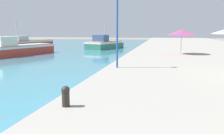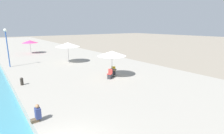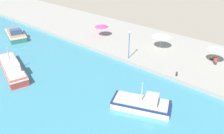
% 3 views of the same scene
% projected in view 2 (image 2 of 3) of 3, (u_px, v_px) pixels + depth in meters
% --- Properties ---
extents(quay_promenade, '(16.00, 90.00, 0.63)m').
position_uv_depth(quay_promenade, '(36.00, 49.00, 39.89)').
color(quay_promenade, gray).
rests_on(quay_promenade, ground_plane).
extents(cafe_umbrella_pink, '(2.73, 2.73, 2.56)m').
position_uv_depth(cafe_umbrella_pink, '(112.00, 53.00, 16.47)').
color(cafe_umbrella_pink, '#B7B7B7').
rests_on(cafe_umbrella_pink, quay_promenade).
extents(cafe_umbrella_white, '(3.17, 3.17, 2.72)m').
position_uv_depth(cafe_umbrella_white, '(68.00, 45.00, 23.18)').
color(cafe_umbrella_white, '#B7B7B7').
rests_on(cafe_umbrella_white, quay_promenade).
extents(cafe_umbrella_striped, '(2.70, 2.70, 2.36)m').
position_uv_depth(cafe_umbrella_striped, '(30.00, 42.00, 31.27)').
color(cafe_umbrella_striped, '#B7B7B7').
rests_on(cafe_umbrella_striped, quay_promenade).
extents(cafe_table, '(0.80, 0.80, 0.74)m').
position_uv_depth(cafe_table, '(113.00, 71.00, 16.98)').
color(cafe_table, '#333338').
rests_on(cafe_table, quay_promenade).
extents(cafe_chair_left, '(0.59, 0.59, 0.91)m').
position_uv_depth(cafe_chair_left, '(114.00, 72.00, 17.72)').
color(cafe_chair_left, '#2D2D33').
rests_on(cafe_chair_left, quay_promenade).
extents(cafe_chair_right, '(0.58, 0.57, 0.91)m').
position_uv_depth(cafe_chair_right, '(110.00, 75.00, 16.37)').
color(cafe_chair_right, '#2D2D33').
rests_on(cafe_chair_right, quay_promenade).
extents(person_at_quay, '(0.51, 0.36, 0.93)m').
position_uv_depth(person_at_quay, '(37.00, 114.00, 9.01)').
color(person_at_quay, brown).
rests_on(person_at_quay, quay_promenade).
extents(mooring_bollard, '(0.26, 0.26, 0.65)m').
position_uv_depth(mooring_bollard, '(22.00, 81.00, 14.61)').
color(mooring_bollard, '#2D2823').
rests_on(mooring_bollard, quay_promenade).
extents(lamppost, '(0.36, 0.36, 4.56)m').
position_uv_depth(lamppost, '(7.00, 41.00, 20.52)').
color(lamppost, '#28519E').
rests_on(lamppost, quay_promenade).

